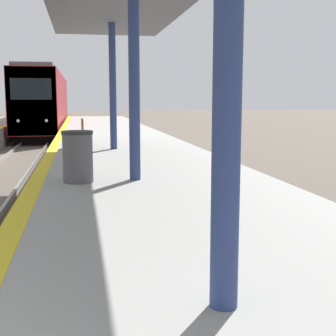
{
  "coord_description": "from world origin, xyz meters",
  "views": [
    {
      "loc": [
        2.47,
        -1.54,
        2.57
      ],
      "look_at": [
        5.38,
        13.82,
        0.25
      ],
      "focal_mm": 50.0,
      "sensor_mm": 36.0,
      "label": 1
    }
  ],
  "objects": [
    {
      "name": "bench",
      "position": [
        2.43,
        12.8,
        1.53
      ],
      "size": [
        0.44,
        1.5,
        0.92
      ],
      "color": "brown",
      "rests_on": "platform_right"
    },
    {
      "name": "train",
      "position": [
        0.0,
        35.39,
        2.3
      ],
      "size": [
        2.65,
        22.12,
        4.53
      ],
      "color": "black",
      "rests_on": "ground"
    },
    {
      "name": "trash_bin",
      "position": [
        2.43,
        7.15,
        1.52
      ],
      "size": [
        0.58,
        0.58,
        0.95
      ],
      "color": "#4C4C51",
      "rests_on": "platform_right"
    }
  ]
}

